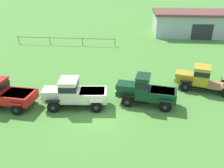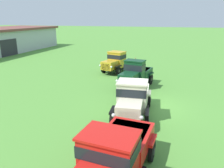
# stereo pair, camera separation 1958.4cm
# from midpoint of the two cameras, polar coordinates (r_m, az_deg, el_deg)

# --- Properties ---
(ground_plane) EXTENTS (240.00, 240.00, 0.00)m
(ground_plane) POSITION_cam_midpoint_polar(r_m,az_deg,el_deg) (11.46, 34.45, -17.92)
(ground_plane) COLOR #518E38
(farm_shed) EXTENTS (20.86, 9.16, 3.81)m
(farm_shed) POSITION_cam_midpoint_polar(r_m,az_deg,el_deg) (40.43, 38.80, 12.93)
(farm_shed) COLOR #B2B7BC
(farm_shed) RESTS_ON ground
(paddock_fence) EXTENTS (14.58, 0.32, 1.16)m
(paddock_fence) POSITION_cam_midpoint_polar(r_m,az_deg,el_deg) (25.44, 0.98, 11.57)
(paddock_fence) COLOR #997F60
(paddock_fence) RESTS_ON ground
(vintage_truck_foreground_near) EXTENTS (5.07, 2.45, 2.08)m
(vintage_truck_foreground_near) POSITION_cam_midpoint_polar(r_m,az_deg,el_deg) (9.82, -6.21, -12.16)
(vintage_truck_foreground_near) COLOR black
(vintage_truck_foreground_near) RESTS_ON ground
(vintage_truck_second_in_line) EXTENTS (4.89, 2.36, 2.21)m
(vintage_truck_second_in_line) POSITION_cam_midpoint_polar(r_m,az_deg,el_deg) (10.64, 24.72, -11.07)
(vintage_truck_second_in_line) COLOR black
(vintage_truck_second_in_line) RESTS_ON ground
(vintage_truck_midrow_center) EXTENTS (4.69, 2.41, 2.32)m
(vintage_truck_midrow_center) POSITION_cam_midpoint_polar(r_m,az_deg,el_deg) (13.90, 44.55, -7.74)
(vintage_truck_midrow_center) COLOR black
(vintage_truck_midrow_center) RESTS_ON ground
(vintage_truck_far_side) EXTENTS (5.20, 2.90, 2.13)m
(vintage_truck_far_side) POSITION_cam_midpoint_polar(r_m,az_deg,el_deg) (18.94, 50.36, -2.42)
(vintage_truck_far_side) COLOR black
(vintage_truck_far_side) RESTS_ON ground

